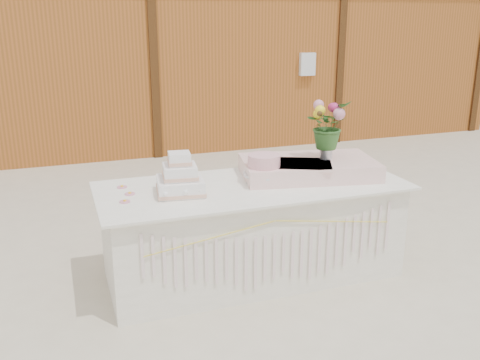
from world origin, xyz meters
name	(u,v)px	position (x,y,z in m)	size (l,w,h in m)	color
ground	(252,274)	(0.00, 0.00, 0.00)	(80.00, 80.00, 0.00)	beige
barn	(131,36)	(-0.01, 5.99, 1.68)	(12.60, 4.60, 3.30)	#9E5221
cake_table	(253,230)	(0.00, 0.00, 0.39)	(2.40, 1.00, 0.77)	white
wedding_cake	(180,180)	(-0.58, -0.02, 0.88)	(0.39, 0.39, 0.31)	white
pink_cake_stand	(264,167)	(0.09, 0.00, 0.90)	(0.32, 0.32, 0.23)	silver
satin_runner	(308,168)	(0.52, 0.08, 0.84)	(1.07, 0.62, 0.14)	#FFD5CD
flower_vase	(326,151)	(0.66, 0.06, 0.97)	(0.10, 0.10, 0.14)	silver
bouquet	(328,119)	(0.66, 0.06, 1.23)	(0.35, 0.30, 0.38)	#315F26
loose_flowers	(124,193)	(-0.98, 0.09, 0.78)	(0.15, 0.37, 0.02)	pink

